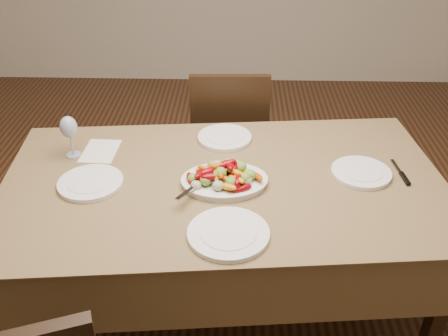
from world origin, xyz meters
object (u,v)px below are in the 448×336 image
object	(u,v)px
chair_far	(229,139)
plate_right	(361,173)
plate_far	(225,138)
dining_table	(224,249)
plate_left	(91,183)
plate_near	(228,234)
wine_glass	(70,135)
serving_platter	(225,182)

from	to	relation	value
chair_far	plate_right	size ratio (longest dim) A/B	3.79
plate_far	dining_table	bearing A→B (deg)	-88.77
plate_far	plate_right	bearing A→B (deg)	-26.12
plate_left	plate_near	world-z (taller)	same
wine_glass	serving_platter	bearing A→B (deg)	-17.20
plate_left	plate_right	size ratio (longest dim) A/B	1.06
dining_table	chair_far	xyz separation A→B (m)	(0.00, 0.87, 0.10)
plate_left	wine_glass	bearing A→B (deg)	120.63
serving_platter	plate_right	size ratio (longest dim) A/B	1.37
chair_far	plate_left	world-z (taller)	chair_far
plate_right	wine_glass	distance (m)	1.27
dining_table	plate_left	world-z (taller)	plate_left
plate_left	wine_glass	world-z (taller)	wine_glass
chair_far	plate_near	distance (m)	1.25
plate_left	plate_far	xyz separation A→B (m)	(0.54, 0.40, 0.00)
plate_left	plate_far	distance (m)	0.67
serving_platter	plate_near	world-z (taller)	serving_platter
serving_platter	plate_left	bearing A→B (deg)	-178.05
plate_near	plate_right	bearing A→B (deg)	36.86
chair_far	plate_left	size ratio (longest dim) A/B	3.58
plate_right	plate_near	distance (m)	0.69
plate_far	plate_near	world-z (taller)	same
plate_near	serving_platter	bearing A→B (deg)	94.11
plate_near	wine_glass	xyz separation A→B (m)	(-0.71, 0.53, 0.09)
plate_right	wine_glass	bearing A→B (deg)	174.57
dining_table	plate_far	xyz separation A→B (m)	(-0.01, 0.35, 0.39)
plate_right	plate_far	bearing A→B (deg)	153.88
dining_table	chair_far	bearing A→B (deg)	89.72
dining_table	plate_left	distance (m)	0.67
plate_left	plate_right	bearing A→B (deg)	5.65
serving_platter	plate_near	distance (m)	0.32
plate_right	plate_left	bearing A→B (deg)	-174.35
dining_table	serving_platter	xyz separation A→B (m)	(0.00, -0.03, 0.39)
serving_platter	wine_glass	world-z (taller)	wine_glass
plate_left	plate_near	size ratio (longest dim) A/B	0.90
plate_right	dining_table	bearing A→B (deg)	-173.79
plate_left	wine_glass	distance (m)	0.28
dining_table	wine_glass	bearing A→B (deg)	165.01
plate_right	plate_far	size ratio (longest dim) A/B	0.98
plate_left	plate_far	bearing A→B (deg)	36.50
plate_left	dining_table	bearing A→B (deg)	5.05
dining_table	plate_right	world-z (taller)	plate_right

